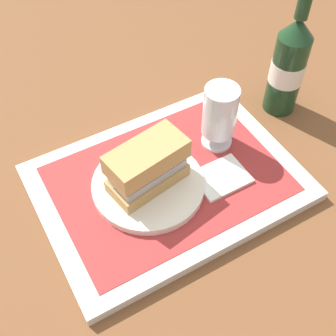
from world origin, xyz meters
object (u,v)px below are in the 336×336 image
(sandwich, at_px, (148,163))
(beer_glass, at_px, (219,115))
(plate, at_px, (147,183))
(beer_bottle, at_px, (288,65))

(sandwich, bearing_deg, beer_glass, -0.52)
(plate, bearing_deg, sandwich, 10.04)
(sandwich, xyz_separation_m, beer_bottle, (0.33, 0.06, 0.03))
(plate, height_order, beer_bottle, beer_bottle)
(plate, distance_m, sandwich, 0.05)
(plate, distance_m, beer_glass, 0.17)
(beer_glass, bearing_deg, sandwich, -170.48)
(plate, xyz_separation_m, sandwich, (0.00, 0.00, 0.05))
(plate, relative_size, beer_glass, 1.52)
(plate, distance_m, beer_bottle, 0.35)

